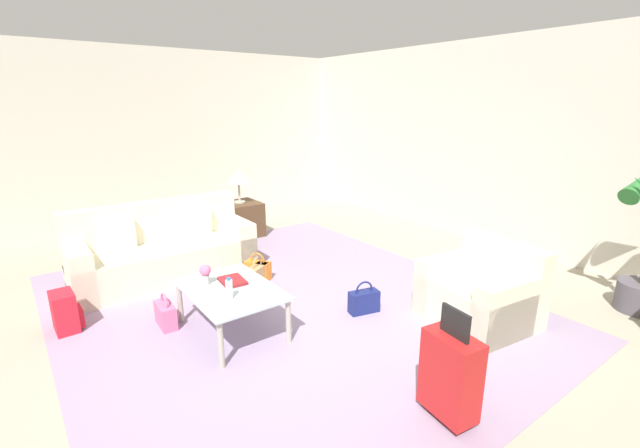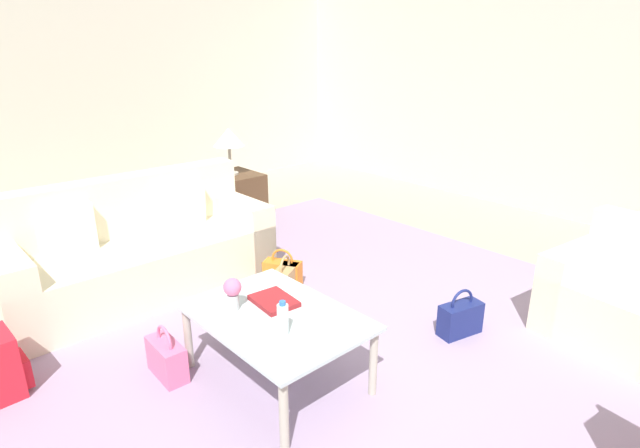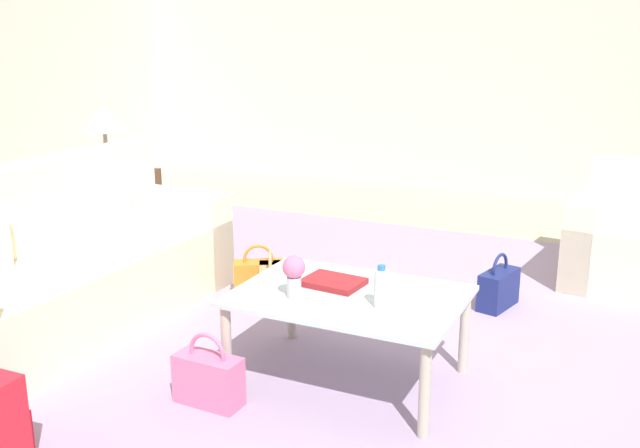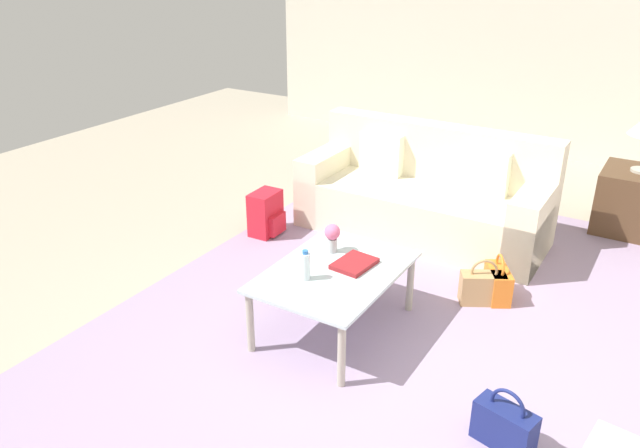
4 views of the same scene
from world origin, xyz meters
name	(u,v)px [view 2 (image 2 of 4)]	position (x,y,z in m)	size (l,w,h in m)	color
ground_plane	(379,375)	(0.00, 0.00, 0.00)	(12.00, 12.00, 0.00)	#A89E89
wall_left	(75,84)	(-5.06, 0.00, 1.55)	(0.12, 8.00, 3.10)	beige
area_rug	(336,327)	(-0.60, 0.20, 0.00)	(5.20, 4.40, 0.01)	#9984A3
couch	(137,254)	(-2.19, -0.60, 0.32)	(0.86, 2.16, 0.95)	beige
armchair	(636,300)	(0.91, 1.67, 0.29)	(1.07, 1.00, 0.81)	beige
coffee_table	(276,322)	(-0.40, -0.50, 0.41)	(1.08, 0.77, 0.46)	silver
water_bottle	(283,319)	(-0.20, -0.60, 0.55)	(0.06, 0.06, 0.20)	silver
coffee_table_book	(274,301)	(-0.52, -0.42, 0.48)	(0.29, 0.22, 0.03)	maroon
flower_vase	(233,291)	(-0.62, -0.65, 0.58)	(0.11, 0.11, 0.21)	#B2B7BC
side_table	(232,198)	(-3.20, 1.00, 0.28)	(0.61, 0.61, 0.57)	#513823
table_lamp	(229,138)	(-3.20, 1.00, 0.99)	(0.36, 0.36, 0.54)	#ADA899
handbag_tan	(285,281)	(-1.26, 0.25, 0.13)	(0.28, 0.35, 0.36)	tan
handbag_pink	(167,358)	(-0.90, -0.99, 0.13)	(0.32, 0.15, 0.36)	pink
handbag_orange	(283,274)	(-1.38, 0.32, 0.13)	(0.35, 0.28, 0.36)	orange
handbag_navy	(460,318)	(0.07, 0.80, 0.13)	(0.21, 0.34, 0.36)	navy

